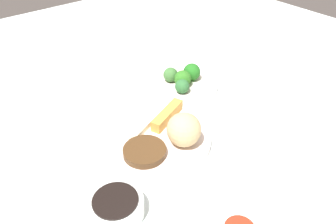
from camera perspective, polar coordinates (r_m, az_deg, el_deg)
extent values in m
cube|color=white|center=(0.77, -0.30, -7.44)|extent=(2.20, 2.20, 0.02)
cylinder|color=white|center=(0.79, -1.94, -4.57)|extent=(0.26, 0.26, 0.02)
sphere|color=tan|center=(0.74, 2.76, -3.07)|extent=(0.08, 0.08, 0.08)
cube|color=gold|center=(0.82, -0.12, -0.56)|extent=(0.12, 0.07, 0.03)
cube|color=beige|center=(0.80, -6.37, -2.54)|extent=(0.10, 0.09, 0.01)
cylinder|color=#4B3119|center=(0.73, -4.06, -6.81)|extent=(0.10, 0.10, 0.02)
cylinder|color=white|center=(0.98, 2.77, 4.42)|extent=(0.20, 0.20, 0.01)
sphere|color=#2F7021|center=(0.95, 2.56, 5.76)|extent=(0.05, 0.05, 0.05)
sphere|color=#216A1E|center=(0.99, 4.13, 6.92)|extent=(0.05, 0.05, 0.05)
sphere|color=#2D6632|center=(0.93, 2.47, 4.45)|extent=(0.04, 0.04, 0.04)
sphere|color=#3C6D34|center=(0.98, 0.45, 6.46)|extent=(0.04, 0.04, 0.04)
cylinder|color=white|center=(0.65, -8.93, -15.99)|extent=(0.10, 0.10, 0.04)
cylinder|color=black|center=(0.63, -9.11, -14.83)|extent=(0.09, 0.09, 0.00)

